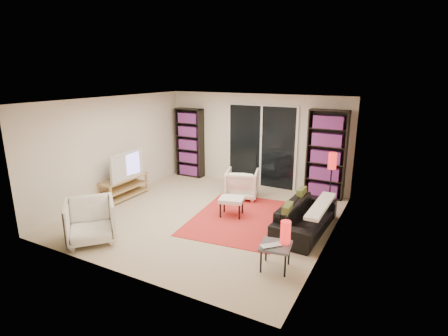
{
  "coord_description": "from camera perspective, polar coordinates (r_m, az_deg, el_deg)",
  "views": [
    {
      "loc": [
        3.54,
        -5.87,
        2.92
      ],
      "look_at": [
        0.25,
        0.3,
        1.0
      ],
      "focal_mm": 28.0,
      "sensor_mm": 36.0,
      "label": 1
    }
  ],
  "objects": [
    {
      "name": "ottoman",
      "position": [
        7.3,
        1.25,
        -5.34
      ],
      "size": [
        0.58,
        0.52,
        0.4
      ],
      "color": "white",
      "rests_on": "floor"
    },
    {
      "name": "wall_front",
      "position": [
        5.18,
        -17.33,
        -4.75
      ],
      "size": [
        5.0,
        0.02,
        2.4
      ],
      "primitive_type": "cube",
      "color": "beige",
      "rests_on": "ground"
    },
    {
      "name": "wall_back",
      "position": [
        9.25,
        5.07,
        4.57
      ],
      "size": [
        5.0,
        0.02,
        2.4
      ],
      "primitive_type": "cube",
      "color": "beige",
      "rests_on": "ground"
    },
    {
      "name": "floor_lamp",
      "position": [
        7.74,
        17.2,
        0.11
      ],
      "size": [
        0.19,
        0.19,
        1.29
      ],
      "color": "black",
      "rests_on": "floor"
    },
    {
      "name": "table_lamp",
      "position": [
        5.47,
        10.02,
        -10.27
      ],
      "size": [
        0.16,
        0.16,
        0.35
      ],
      "primitive_type": "cylinder",
      "color": "red",
      "rests_on": "side_table"
    },
    {
      "name": "tv_stand",
      "position": [
        8.71,
        -15.99,
        -3.03
      ],
      "size": [
        0.41,
        1.29,
        0.5
      ],
      "color": "tan",
      "rests_on": "floor"
    },
    {
      "name": "sofa",
      "position": [
        6.84,
        13.16,
        -7.8
      ],
      "size": [
        0.82,
        1.92,
        0.55
      ],
      "primitive_type": "imported",
      "rotation": [
        0.0,
        0.0,
        1.53
      ],
      "color": "black",
      "rests_on": "floor"
    },
    {
      "name": "floor",
      "position": [
        7.45,
        -2.81,
        -7.74
      ],
      "size": [
        5.0,
        5.0,
        0.0
      ],
      "primitive_type": "plane",
      "color": "beige",
      "rests_on": "ground"
    },
    {
      "name": "bookshelf_left",
      "position": [
        10.06,
        -5.62,
        4.13
      ],
      "size": [
        0.8,
        0.3,
        1.95
      ],
      "color": "black",
      "rests_on": "ground"
    },
    {
      "name": "sliding_door",
      "position": [
        9.17,
        6.11,
        3.49
      ],
      "size": [
        1.92,
        0.08,
        2.16
      ],
      "color": "white",
      "rests_on": "ground"
    },
    {
      "name": "armchair_front",
      "position": [
        6.68,
        -20.96,
        -8.06
      ],
      "size": [
        1.17,
        1.17,
        0.76
      ],
      "primitive_type": "imported",
      "rotation": [
        0.0,
        0.0,
        0.85
      ],
      "color": "white",
      "rests_on": "floor"
    },
    {
      "name": "ceiling",
      "position": [
        6.88,
        -3.07,
        10.99
      ],
      "size": [
        5.0,
        5.0,
        0.02
      ],
      "primitive_type": "cube",
      "color": "white",
      "rests_on": "wall_back"
    },
    {
      "name": "rug",
      "position": [
        7.33,
        2.81,
        -8.1
      ],
      "size": [
        2.15,
        2.73,
        0.01
      ],
      "primitive_type": "cube",
      "rotation": [
        0.0,
        0.0,
        0.11
      ],
      "color": "red",
      "rests_on": "floor"
    },
    {
      "name": "wall_right",
      "position": [
        6.21,
        17.29,
        -1.45
      ],
      "size": [
        0.02,
        5.0,
        2.4
      ],
      "primitive_type": "cube",
      "color": "beige",
      "rests_on": "ground"
    },
    {
      "name": "armchair_back",
      "position": [
        8.38,
        2.95,
        -2.58
      ],
      "size": [
        0.93,
        0.94,
        0.69
      ],
      "primitive_type": "imported",
      "rotation": [
        0.0,
        0.0,
        3.45
      ],
      "color": "white",
      "rests_on": "floor"
    },
    {
      "name": "bookshelf_right",
      "position": [
        8.57,
        16.36,
        2.12
      ],
      "size": [
        0.9,
        0.3,
        2.1
      ],
      "color": "black",
      "rests_on": "ground"
    },
    {
      "name": "tv",
      "position": [
        8.54,
        -16.16,
        0.5
      ],
      "size": [
        0.23,
        1.12,
        0.64
      ],
      "primitive_type": "imported",
      "rotation": [
        0.0,
        0.0,
        1.64
      ],
      "color": "black",
      "rests_on": "tv_stand"
    },
    {
      "name": "wall_left",
      "position": [
        8.6,
        -17.4,
        3.1
      ],
      "size": [
        0.02,
        5.0,
        2.4
      ],
      "primitive_type": "cube",
      "color": "beige",
      "rests_on": "ground"
    },
    {
      "name": "side_table",
      "position": [
        5.49,
        8.43,
        -12.72
      ],
      "size": [
        0.52,
        0.52,
        0.4
      ],
      "color": "#4E4E54",
      "rests_on": "floor"
    },
    {
      "name": "laptop",
      "position": [
        5.37,
        7.91,
        -12.66
      ],
      "size": [
        0.37,
        0.37,
        0.03
      ],
      "primitive_type": "imported",
      "rotation": [
        0.0,
        0.0,
        0.82
      ],
      "color": "silver",
      "rests_on": "side_table"
    }
  ]
}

